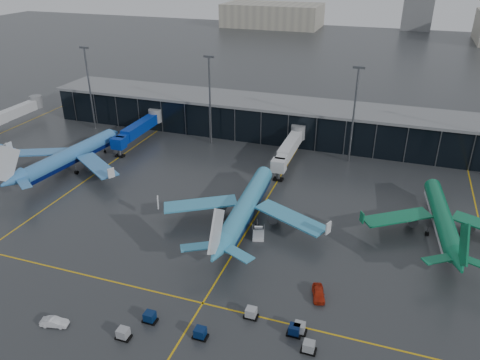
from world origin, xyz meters
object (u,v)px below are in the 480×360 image
(airliner_aer_lingus, at_px, (444,207))
(service_van_red, at_px, (318,293))
(airliner_arkefly, at_px, (70,146))
(baggage_carts, at_px, (232,329))
(airliner_klm_near, at_px, (247,195))
(service_van_white, at_px, (54,322))
(mobile_airstair, at_px, (258,234))

(airliner_aer_lingus, distance_m, service_van_red, 34.03)
(airliner_arkefly, distance_m, baggage_carts, 71.79)
(airliner_klm_near, relative_size, service_van_white, 9.90)
(baggage_carts, height_order, service_van_white, baggage_carts)
(airliner_aer_lingus, distance_m, baggage_carts, 50.04)
(baggage_carts, xyz_separation_m, service_van_red, (10.69, 12.15, 0.05))
(airliner_klm_near, relative_size, service_van_red, 8.76)
(airliner_arkefly, distance_m, airliner_aer_lingus, 88.76)
(baggage_carts, height_order, mobile_airstair, mobile_airstair)
(mobile_airstair, bearing_deg, baggage_carts, -96.99)
(baggage_carts, distance_m, mobile_airstair, 26.22)
(mobile_airstair, bearing_deg, airliner_aer_lingus, 6.64)
(airliner_arkefly, relative_size, airliner_aer_lingus, 1.11)
(airliner_arkefly, bearing_deg, baggage_carts, -28.18)
(airliner_aer_lingus, height_order, baggage_carts, airliner_aer_lingus)
(baggage_carts, relative_size, service_van_white, 6.80)
(mobile_airstair, bearing_deg, service_van_white, -138.94)
(baggage_carts, height_order, service_van_red, baggage_carts)
(mobile_airstair, bearing_deg, airliner_arkefly, 149.24)
(airliner_arkefly, relative_size, airliner_klm_near, 1.00)
(airliner_arkefly, xyz_separation_m, airliner_klm_near, (50.67, -10.26, 0.00))
(airliner_klm_near, xyz_separation_m, service_van_red, (18.62, -18.67, -5.56))
(mobile_airstair, relative_size, service_van_red, 0.78)
(airliner_aer_lingus, bearing_deg, service_van_white, -146.56)
(service_van_white, bearing_deg, airliner_arkefly, 21.04)
(service_van_red, xyz_separation_m, service_van_white, (-36.63, -19.51, -0.12))
(service_van_red, height_order, service_van_white, service_van_red)
(mobile_airstair, relative_size, service_van_white, 0.88)
(airliner_klm_near, xyz_separation_m, mobile_airstair, (4.14, -4.88, -5.59))
(airliner_klm_near, distance_m, service_van_white, 42.59)
(airliner_aer_lingus, distance_m, service_van_white, 73.34)
(mobile_airstair, xyz_separation_m, service_van_red, (14.49, -13.79, 0.04))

